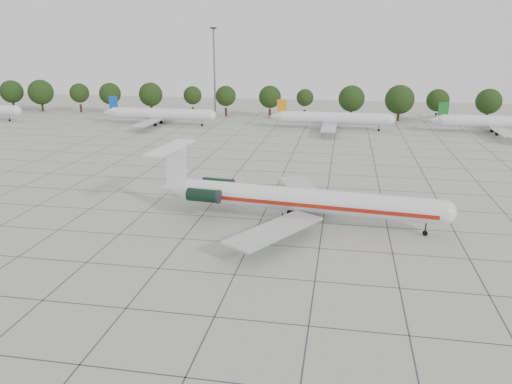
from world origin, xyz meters
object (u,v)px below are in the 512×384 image
at_px(bg_airliner_c, 333,118).
at_px(floodlight_mast, 214,66).
at_px(main_airliner, 291,199).
at_px(bg_airliner_d, 499,122).
at_px(bg_airliner_b, 161,114).
at_px(ground_crew, 395,213).

relative_size(bg_airliner_c, floodlight_mast, 1.11).
distance_m(main_airliner, bg_airliner_d, 81.56).
xyz_separation_m(bg_airliner_c, floodlight_mast, (-37.25, 24.23, 11.37)).
relative_size(main_airliner, bg_airliner_c, 1.35).
height_order(bg_airliner_b, bg_airliner_c, same).
xyz_separation_m(ground_crew, floodlight_mast, (-47.19, 88.79, 13.50)).
distance_m(bg_airliner_b, floodlight_mast, 28.91).
bearing_deg(floodlight_mast, bg_airliner_b, -108.72).
bearing_deg(bg_airliner_b, main_airliner, -57.66).
distance_m(bg_airliner_d, floodlight_mast, 81.29).
bearing_deg(main_airliner, bg_airliner_b, 128.62).
bearing_deg(bg_airliner_c, floodlight_mast, 146.95).
bearing_deg(bg_airliner_b, bg_airliner_c, 1.17).
relative_size(main_airliner, floodlight_mast, 1.50).
relative_size(bg_airliner_d, floodlight_mast, 1.11).
xyz_separation_m(ground_crew, bg_airliner_c, (-9.94, 64.56, 2.13)).
height_order(main_airliner, bg_airliner_c, main_airliner).
height_order(ground_crew, bg_airliner_c, bg_airliner_c).
bearing_deg(bg_airliner_d, bg_airliner_c, -178.24).
xyz_separation_m(main_airliner, ground_crew, (13.30, 3.38, -2.37)).
bearing_deg(main_airliner, bg_airliner_c, 93.45).
xyz_separation_m(main_airliner, bg_airliner_c, (3.36, 67.93, -0.25)).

